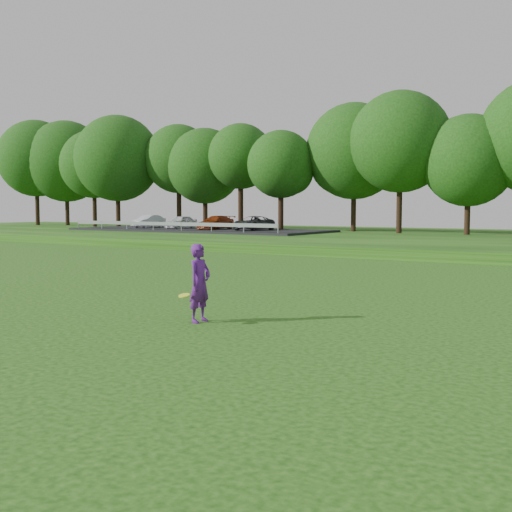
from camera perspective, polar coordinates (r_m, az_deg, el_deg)
The scene contains 6 objects.
ground at distance 17.63m, azimuth -10.61°, elevation -4.74°, with size 140.00×140.00×0.00m, color #123D0B.
berm at distance 48.15m, azimuth 18.64°, elevation 1.23°, with size 130.00×30.00×0.60m, color #123D0B.
walking_path at distance 34.82m, azimuth 12.81°, elevation -0.25°, with size 130.00×1.60×0.04m, color gray.
treeline at distance 52.24m, azimuth 19.98°, elevation 9.99°, with size 104.00×7.00×15.00m, color #15400E, non-canonical shape.
parking_lot at distance 57.68m, azimuth -4.94°, elevation 2.63°, with size 24.00×9.00×1.38m.
woman at distance 15.48m, azimuth -5.03°, elevation -2.42°, with size 0.47×1.04×1.89m.
Camera 1 is at (12.08, -12.54, 2.78)m, focal length 45.00 mm.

